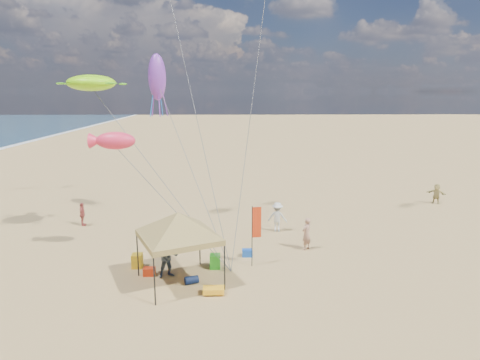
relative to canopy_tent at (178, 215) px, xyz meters
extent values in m
plane|color=tan|center=(2.81, 0.53, -3.19)|extent=(280.00, 280.00, 0.00)
cylinder|color=black|center=(-2.03, 0.77, -2.17)|extent=(0.06, 0.06, 2.05)
cylinder|color=black|center=(0.77, 2.03, -2.17)|extent=(0.06, 0.06, 2.05)
cylinder|color=black|center=(-0.77, -2.03, -2.17)|extent=(0.06, 0.06, 2.05)
cylinder|color=black|center=(2.03, -0.77, -2.17)|extent=(0.06, 0.06, 2.05)
cube|color=olive|center=(0.00, 0.00, -1.02)|extent=(4.19, 4.19, 0.25)
pyramid|color=olive|center=(0.00, 0.00, 0.13)|extent=(5.67, 5.67, 1.02)
cylinder|color=black|center=(3.36, 1.77, -1.65)|extent=(0.04, 0.04, 3.08)
cube|color=red|center=(3.58, 1.81, -0.94)|extent=(0.45, 0.09, 1.54)
cube|color=red|center=(-1.54, 0.79, -3.00)|extent=(0.54, 0.38, 0.38)
cube|color=#154AAE|center=(3.19, 3.01, -3.00)|extent=(0.54, 0.38, 0.38)
cylinder|color=#0D1939|center=(0.53, -0.14, -3.01)|extent=(0.69, 0.54, 0.36)
cylinder|color=orange|center=(-1.50, 3.87, -3.01)|extent=(0.54, 0.69, 0.36)
cube|color=#289A1C|center=(1.54, 1.55, -2.84)|extent=(0.50, 0.50, 0.70)
cube|color=yellow|center=(-2.29, 1.72, -2.84)|extent=(0.50, 0.50, 0.70)
cube|color=slate|center=(1.47, -1.14, -3.05)|extent=(0.34, 0.30, 0.28)
cube|color=#FBAD1B|center=(1.56, -1.18, -2.99)|extent=(0.90, 0.50, 0.24)
imported|color=tan|center=(6.45, 3.89, -2.29)|extent=(0.77, 0.77, 1.81)
imported|color=#3B4650|center=(-0.60, 0.64, -2.24)|extent=(1.14, 1.04, 1.91)
imported|color=silver|center=(5.21, 6.98, -2.27)|extent=(1.32, 0.95, 1.84)
imported|color=#A94741|center=(-7.21, 8.44, -2.43)|extent=(0.50, 0.94, 1.52)
imported|color=tan|center=(18.26, 13.26, -2.41)|extent=(1.41, 1.25, 1.55)
ellipsoid|color=#8DFA0C|center=(-5.07, 5.38, 5.75)|extent=(2.63, 2.12, 0.86)
ellipsoid|color=#FF2F55|center=(-3.29, 2.82, 2.96)|extent=(2.17, 1.62, 0.86)
ellipsoid|color=purple|center=(-2.29, 9.80, 6.20)|extent=(1.34, 1.34, 2.92)
camera|label=1|loc=(2.24, -17.69, 5.30)|focal=31.33mm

